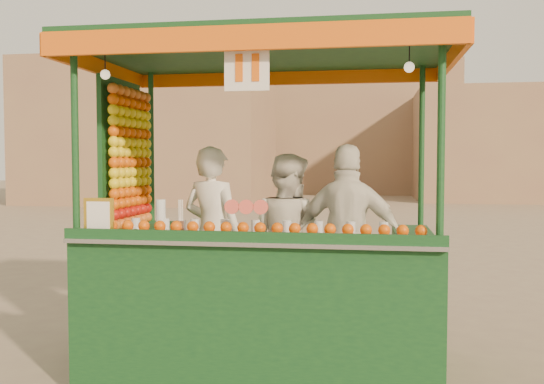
% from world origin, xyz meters
% --- Properties ---
extents(ground, '(90.00, 90.00, 0.00)m').
position_xyz_m(ground, '(0.00, 0.00, 0.00)').
color(ground, '#766454').
rests_on(ground, ground).
extents(building_left, '(10.00, 6.00, 6.00)m').
position_xyz_m(building_left, '(-9.00, 20.00, 3.00)').
color(building_left, '#8B6F4F').
rests_on(building_left, ground).
extents(building_right, '(9.00, 6.00, 5.00)m').
position_xyz_m(building_right, '(7.00, 24.00, 2.50)').
color(building_right, '#8B6F4F').
rests_on(building_right, ground).
extents(building_center, '(14.00, 7.00, 7.00)m').
position_xyz_m(building_center, '(-2.00, 30.00, 3.50)').
color(building_center, '#8B6F4F').
rests_on(building_center, ground).
extents(juice_cart, '(3.08, 2.00, 2.80)m').
position_xyz_m(juice_cart, '(-0.54, -0.11, 0.90)').
color(juice_cart, '#0E361A').
rests_on(juice_cart, ground).
extents(vendor_left, '(0.68, 0.54, 1.62)m').
position_xyz_m(vendor_left, '(-1.04, 0.35, 1.14)').
color(vendor_left, white).
rests_on(vendor_left, ground).
extents(vendor_middle, '(0.94, 0.88, 1.55)m').
position_xyz_m(vendor_middle, '(-0.33, 0.32, 1.10)').
color(vendor_middle, white).
rests_on(vendor_middle, ground).
extents(vendor_right, '(0.98, 0.47, 1.63)m').
position_xyz_m(vendor_right, '(0.24, 0.12, 1.14)').
color(vendor_right, white).
rests_on(vendor_right, ground).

